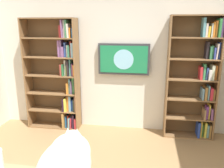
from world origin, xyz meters
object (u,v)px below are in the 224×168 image
(bookshelf_left, at_px, (197,79))
(bookshelf_right, at_px, (59,76))
(wall_mounted_tv, at_px, (124,59))
(cat, at_px, (66,164))

(bookshelf_left, bearing_deg, bookshelf_right, -0.01)
(bookshelf_right, bearing_deg, bookshelf_left, 179.99)
(wall_mounted_tv, bearing_deg, cat, 87.61)
(bookshelf_right, height_order, cat, bookshelf_right)
(bookshelf_right, bearing_deg, wall_mounted_tv, -175.76)
(bookshelf_left, bearing_deg, cat, 62.10)
(wall_mounted_tv, bearing_deg, bookshelf_right, 4.24)
(bookshelf_right, distance_m, cat, 2.68)
(bookshelf_left, relative_size, wall_mounted_tv, 2.29)
(cat, bearing_deg, bookshelf_left, -117.90)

